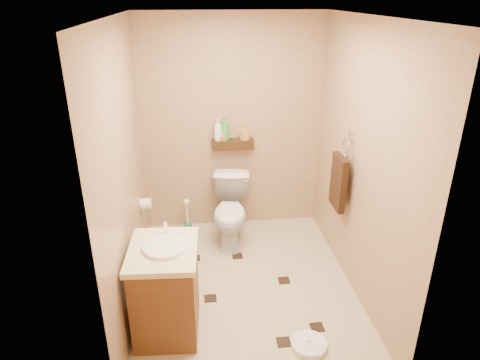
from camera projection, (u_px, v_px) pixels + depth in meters
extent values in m
plane|color=#C2B28E|center=(245.00, 286.00, 4.07)|extent=(2.50, 2.50, 0.00)
cube|color=tan|center=(232.00, 126.00, 4.72)|extent=(2.00, 0.04, 2.40)
cube|color=tan|center=(274.00, 251.00, 2.45)|extent=(2.00, 0.04, 2.40)
cube|color=tan|center=(124.00, 174.00, 3.48)|extent=(0.04, 2.50, 2.40)
cube|color=tan|center=(361.00, 164.00, 3.69)|extent=(0.04, 2.50, 2.40)
cube|color=white|center=(247.00, 16.00, 3.10)|extent=(2.00, 2.50, 0.02)
cube|color=#3B2110|center=(233.00, 144.00, 4.72)|extent=(0.46, 0.14, 0.10)
cube|color=black|center=(210.00, 298.00, 3.89)|extent=(0.11, 0.11, 0.01)
cube|color=black|center=(284.00, 280.00, 4.14)|extent=(0.11, 0.11, 0.01)
cube|color=black|center=(284.00, 342.00, 3.41)|extent=(0.11, 0.11, 0.01)
cube|color=black|center=(195.00, 258.00, 4.48)|extent=(0.11, 0.11, 0.01)
cube|color=black|center=(317.00, 327.00, 3.56)|extent=(0.11, 0.11, 0.01)
cube|color=black|center=(237.00, 256.00, 4.52)|extent=(0.11, 0.11, 0.01)
imported|color=white|center=(231.00, 212.00, 4.67)|extent=(0.49, 0.75, 0.72)
cube|color=brown|center=(166.00, 292.00, 3.41)|extent=(0.52, 0.62, 0.73)
cube|color=beige|center=(163.00, 251.00, 3.26)|extent=(0.56, 0.66, 0.05)
cylinder|color=white|center=(165.00, 248.00, 3.25)|extent=(0.34, 0.34, 0.05)
cylinder|color=silver|center=(166.00, 227.00, 3.41)|extent=(0.03, 0.03, 0.11)
cylinder|color=white|center=(309.00, 345.00, 3.35)|extent=(0.35, 0.35, 0.05)
cylinder|color=white|center=(309.00, 342.00, 3.34)|extent=(0.17, 0.17, 0.01)
cylinder|color=#1A6961|center=(188.00, 228.00, 4.96)|extent=(0.10, 0.10, 0.11)
cylinder|color=white|center=(187.00, 213.00, 4.88)|extent=(0.02, 0.02, 0.30)
sphere|color=white|center=(186.00, 202.00, 4.83)|extent=(0.07, 0.07, 0.07)
cube|color=silver|center=(351.00, 135.00, 3.84)|extent=(0.03, 0.06, 0.08)
torus|color=silver|center=(346.00, 148.00, 3.88)|extent=(0.02, 0.19, 0.19)
cube|color=black|center=(339.00, 182.00, 4.02)|extent=(0.06, 0.30, 0.52)
cylinder|color=white|center=(146.00, 204.00, 4.32)|extent=(0.11, 0.11, 0.11)
cylinder|color=silver|center=(141.00, 199.00, 4.29)|extent=(0.04, 0.02, 0.02)
imported|color=white|center=(218.00, 130.00, 4.63)|extent=(0.13, 0.13, 0.25)
imported|color=gold|center=(223.00, 134.00, 4.66)|extent=(0.09, 0.09, 0.15)
imported|color=#EB4D1B|center=(223.00, 134.00, 4.66)|extent=(0.13, 0.13, 0.14)
imported|color=green|center=(225.00, 129.00, 4.64)|extent=(0.14, 0.14, 0.26)
imported|color=gold|center=(245.00, 132.00, 4.68)|extent=(0.10, 0.10, 0.16)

